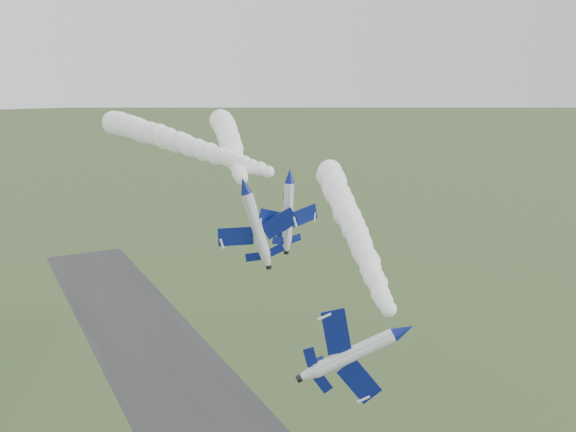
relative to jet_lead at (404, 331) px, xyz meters
name	(u,v)px	position (x,y,z in m)	size (l,w,h in m)	color
jet_lead	(404,331)	(0.00, 0.00, 0.00)	(7.31, 12.84, 10.03)	silver
smoke_trail_jet_lead	(349,218)	(17.06, 37.33, 2.22)	(5.39, 75.61, 5.39)	white
jet_pair_left	(244,186)	(-5.32, 28.60, 10.99)	(10.89, 13.01, 4.13)	silver
smoke_trail_jet_pair_left	(230,142)	(5.77, 60.99, 12.91)	(5.04, 61.57, 5.04)	white
jet_pair_right	(290,176)	(1.60, 28.61, 11.79)	(10.35, 12.23, 3.04)	silver
smoke_trail_jet_pair_right	(177,142)	(-4.21, 61.35, 13.45)	(4.95, 60.57, 4.95)	white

